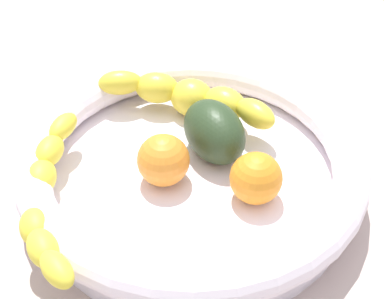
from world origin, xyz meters
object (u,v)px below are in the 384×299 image
Objects in this scene: banana_draped_left at (44,199)px; banana_draped_right at (190,97)px; orange_front at (163,160)px; fruit_bowl at (192,167)px; avocado_dark at (214,132)px; orange_mid_left at (256,178)px.

banana_draped_left and banana_draped_right have the same top height.
banana_draped_left is 20.83cm from banana_draped_right.
orange_front is at bearing 53.33° from banana_draped_right.
orange_front is (-11.99, -0.68, 0.02)cm from banana_draped_left.
fruit_bowl is at bearing 68.55° from banana_draped_right.
fruit_bowl is 15.22cm from banana_draped_left.
avocado_dark is (-18.41, -2.56, 0.23)cm from banana_draped_left.
banana_draped_right is at bearing -126.67° from orange_front.
orange_front is (3.10, -0.00, 1.97)cm from fruit_bowl.
orange_mid_left is at bearing 96.25° from avocado_dark.
banana_draped_left is 4.35× the size of orange_mid_left.
fruit_bowl is at bearing -54.51° from orange_mid_left.
orange_front is at bearing -176.77° from banana_draped_left.
banana_draped_right is 10.98cm from orange_front.
banana_draped_right is (-18.54, -9.48, 0.16)cm from banana_draped_left.
avocado_dark reaches higher than banana_draped_left.
banana_draped_right is at bearing -91.11° from avocado_dark.
orange_front reaches higher than banana_draped_right.
avocado_dark is (-6.42, -1.88, 0.21)cm from orange_front.
fruit_bowl is at bearing 29.51° from avocado_dark.
fruit_bowl is 4.40cm from avocado_dark.
orange_front is at bearing -38.84° from orange_mid_left.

